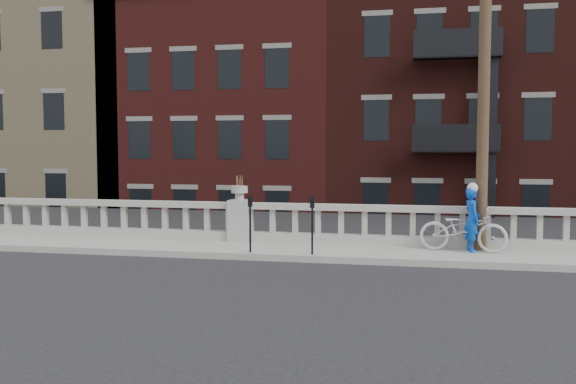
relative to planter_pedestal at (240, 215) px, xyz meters
name	(u,v)px	position (x,y,z in m)	size (l,w,h in m)	color
ground	(188,275)	(0.00, -3.95, -0.83)	(120.00, 120.00, 0.00)	black
sidewalk	(230,249)	(0.00, -0.95, -0.76)	(32.00, 2.20, 0.15)	gray
balustrade	(240,222)	(0.00, 0.00, -0.19)	(28.00, 0.34, 1.03)	gray
planter_pedestal	(240,215)	(0.00, 0.00, 0.00)	(0.55, 0.55, 1.76)	gray
lower_level	(344,147)	(0.56, 19.09, 1.80)	(80.00, 44.00, 20.80)	#605E59
utility_pole	(485,39)	(6.20, -0.35, 4.41)	(1.60, 0.28, 10.00)	#422D1E
parking_meter_c	(250,217)	(0.78, -1.80, 0.17)	(0.10, 0.09, 1.36)	black
parking_meter_d	(312,219)	(2.28, -1.80, 0.17)	(0.10, 0.09, 1.36)	black
bicycle	(463,229)	(5.77, -0.60, -0.14)	(0.72, 2.06, 1.08)	beige
cyclist	(472,220)	(5.96, -0.60, 0.10)	(0.57, 0.37, 1.55)	#0C45BE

